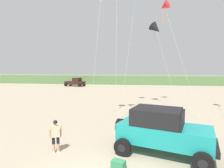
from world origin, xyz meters
The scene contains 7 objects.
dune_ridge centered at (4.10, 43.76, 1.13)m, with size 90.00×6.08×2.25m, color #567A47.
jeep centered at (2.78, 2.80, 1.20)m, with size 5.01×3.54×2.26m.
person_watching centered at (-2.49, 2.16, 0.94)m, with size 0.57×0.44×1.67m.
cooler_box centered at (0.80, 1.05, 0.19)m, with size 0.56×0.36×0.38m, color #2D7F51.
distant_pickup centered at (-13.22, 35.75, 0.94)m, with size 4.89×3.20×1.98m.
kite_red_delta centered at (4.23, 14.89, 10.88)m, with size 3.02×6.58×11.50m.
kite_blue_swept centered at (3.31, 14.11, 8.37)m, with size 2.92×3.51×9.20m.
Camera 1 is at (1.61, -6.44, 4.24)m, focal length 29.98 mm.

